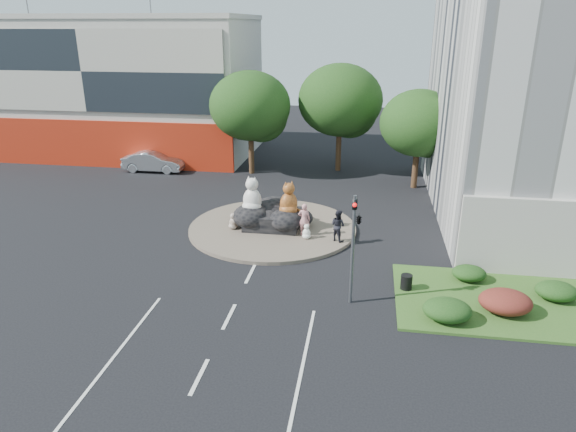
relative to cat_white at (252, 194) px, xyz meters
name	(u,v)px	position (x,y,z in m)	size (l,w,h in m)	color
ground	(229,317)	(1.17, -9.84, -2.21)	(120.00, 120.00, 0.00)	black
roundabout_island	(273,228)	(1.17, 0.16, -2.11)	(10.00, 10.00, 0.20)	brown
rock_plinth	(272,219)	(1.17, 0.16, -1.56)	(3.20, 2.60, 0.90)	black
shophouse_block	(118,86)	(-16.83, 18.08, 3.98)	(25.20, 12.30, 17.40)	beige
grass_verge	(510,302)	(13.17, -6.84, -2.15)	(10.00, 6.00, 0.12)	#2B531B
tree_left	(251,109)	(-2.76, 12.23, 3.04)	(6.46, 6.46, 8.27)	#382314
tree_mid	(341,104)	(4.24, 14.23, 3.35)	(6.84, 6.84, 8.76)	#382314
tree_right	(420,126)	(10.24, 10.23, 2.42)	(5.70, 5.70, 7.30)	#382314
hedge_near_green	(447,310)	(10.17, -8.84, -1.64)	(2.00, 1.60, 0.90)	#173A12
hedge_red	(505,302)	(12.67, -7.84, -1.59)	(2.20, 1.76, 0.99)	#522315
hedge_mid_green	(556,291)	(15.17, -6.34, -1.68)	(1.80, 1.44, 0.81)	#173A12
hedge_back_green	(469,273)	(11.67, -5.04, -1.73)	(1.60, 1.28, 0.72)	#173A12
traffic_light	(356,227)	(6.27, -7.84, 1.42)	(0.44, 1.24, 5.00)	#595B60
street_lamp	(516,175)	(13.99, -1.84, 2.35)	(2.34, 0.22, 8.06)	#595B60
cat_white	(252,194)	(0.00, 0.00, 0.00)	(1.33, 1.15, 2.21)	silver
cat_tabby	(289,198)	(2.20, -0.09, -0.09)	(1.22, 1.06, 2.03)	#A34522
kitten_calico	(233,221)	(-1.06, -0.57, -1.50)	(0.61, 0.52, 1.01)	beige
kitten_white	(307,231)	(3.41, -1.35, -1.56)	(0.53, 0.46, 0.88)	white
pedestrian_pink	(304,219)	(3.22, -0.90, -1.06)	(0.69, 0.45, 1.90)	tan
pedestrian_dark	(338,225)	(5.17, -1.40, -1.10)	(0.88, 0.68, 1.81)	black
parked_car	(154,162)	(-11.05, 11.41, -1.37)	(1.77, 5.08, 1.67)	#ACAFB4
litter_bin	(406,282)	(8.67, -6.38, -1.74)	(0.53, 0.53, 0.69)	black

